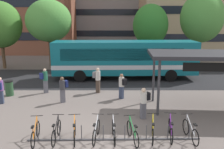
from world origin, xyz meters
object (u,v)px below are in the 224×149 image
at_px(commuter_grey_pack_3, 98,78).
at_px(commuter_black_pack_5, 122,85).
at_px(parked_bicycle_purple_7, 171,130).
at_px(commuter_black_pack_2, 144,101).
at_px(transit_shelter, 216,56).
at_px(street_tree_1, 202,18).
at_px(parked_bicycle_yellow_6, 153,131).
at_px(parked_bicycle_silver_8, 191,131).
at_px(street_tree_2, 49,21).
at_px(trash_bin, 9,88).
at_px(commuter_navy_pack_1, 1,89).
at_px(parked_bicycle_black_1, 57,132).
at_px(parked_bicycle_silver_4, 114,132).
at_px(street_tree_0, 151,25).
at_px(city_bus, 126,58).
at_px(parked_bicycle_green_5, 133,133).
at_px(street_tree_3, 1,25).
at_px(parked_bicycle_orange_2, 75,132).
at_px(commuter_navy_pack_4, 63,88).
at_px(commuter_navy_pack_0, 45,79).
at_px(parked_bicycle_orange_0, 36,134).
at_px(parked_bicycle_silver_3, 96,132).

bearing_deg(commuter_grey_pack_3, commuter_black_pack_5, -21.63).
relative_size(parked_bicycle_purple_7, commuter_black_pack_2, 1.03).
height_order(transit_shelter, street_tree_1, street_tree_1).
relative_size(parked_bicycle_yellow_6, parked_bicycle_purple_7, 1.00).
relative_size(parked_bicycle_silver_8, street_tree_2, 0.25).
bearing_deg(parked_bicycle_purple_7, trash_bin, 65.79).
relative_size(commuter_navy_pack_1, commuter_black_pack_5, 1.00).
relative_size(parked_bicycle_yellow_6, commuter_black_pack_2, 1.03).
relative_size(parked_bicycle_black_1, parked_bicycle_silver_4, 1.00).
xyz_separation_m(trash_bin, street_tree_0, (11.17, 11.69, 3.80)).
bearing_deg(trash_bin, commuter_navy_pack_1, -83.76).
height_order(city_bus, parked_bicycle_green_5, city_bus).
bearing_deg(street_tree_3, trash_bin, -64.81).
xyz_separation_m(commuter_black_pack_2, commuter_black_pack_5, (-1.01, 3.15, -0.01)).
distance_m(parked_bicycle_silver_8, transit_shelter, 5.07).
relative_size(parked_bicycle_black_1, commuter_grey_pack_3, 0.97).
bearing_deg(street_tree_0, commuter_black_pack_5, -106.37).
distance_m(parked_bicycle_orange_2, commuter_grey_pack_3, 6.85).
height_order(trash_bin, street_tree_3, street_tree_3).
height_order(parked_bicycle_yellow_6, street_tree_3, street_tree_3).
bearing_deg(city_bus, street_tree_1, 36.62).
xyz_separation_m(commuter_navy_pack_1, commuter_navy_pack_4, (3.72, 0.24, -0.01)).
bearing_deg(parked_bicycle_purple_7, commuter_navy_pack_4, 58.23).
relative_size(parked_bicycle_purple_7, commuter_navy_pack_4, 1.05).
height_order(parked_bicycle_black_1, parked_bicycle_silver_4, same).
bearing_deg(commuter_navy_pack_1, commuter_navy_pack_4, -96.65).
bearing_deg(commuter_grey_pack_3, commuter_navy_pack_1, -141.58).
xyz_separation_m(parked_bicycle_green_5, commuter_navy_pack_0, (-5.51, 6.81, 0.62)).
relative_size(commuter_grey_pack_3, trash_bin, 1.72).
xyz_separation_m(parked_bicycle_silver_4, parked_bicycle_silver_8, (3.28, 0.02, 0.00)).
bearing_deg(parked_bicycle_purple_7, commuter_grey_pack_3, 36.20).
relative_size(commuter_navy_pack_0, trash_bin, 1.68).
bearing_deg(parked_bicycle_orange_2, commuter_navy_pack_1, 41.19).
xyz_separation_m(parked_bicycle_yellow_6, commuter_navy_pack_4, (-4.77, 4.69, 0.56)).
height_order(parked_bicycle_orange_0, street_tree_2, street_tree_2).
bearing_deg(street_tree_0, commuter_navy_pack_4, -119.19).
xyz_separation_m(parked_bicycle_orange_2, parked_bicycle_silver_3, (0.92, 0.04, 0.00)).
relative_size(parked_bicycle_silver_8, street_tree_3, 0.26).
xyz_separation_m(street_tree_2, street_tree_3, (-4.86, -0.02, -0.38)).
xyz_separation_m(parked_bicycle_orange_0, trash_bin, (-3.70, 6.29, 0.13)).
distance_m(parked_bicycle_silver_8, commuter_black_pack_5, 6.09).
relative_size(parked_bicycle_silver_3, commuter_grey_pack_3, 0.97).
height_order(parked_bicycle_silver_4, commuter_black_pack_5, commuter_black_pack_5).
bearing_deg(parked_bicycle_orange_2, commuter_grey_pack_3, -12.17).
bearing_deg(commuter_navy_pack_0, street_tree_3, 89.50).
distance_m(parked_bicycle_silver_4, commuter_grey_pack_3, 6.88).
relative_size(parked_bicycle_silver_4, commuter_navy_pack_4, 1.06).
relative_size(commuter_navy_pack_1, street_tree_3, 0.24).
xyz_separation_m(commuter_navy_pack_1, commuter_black_pack_2, (8.38, -2.23, 0.01)).
height_order(city_bus, commuter_black_pack_5, city_bus).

